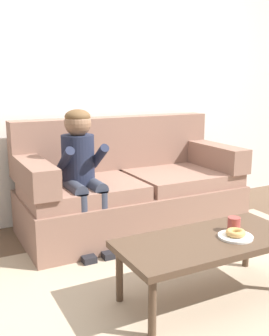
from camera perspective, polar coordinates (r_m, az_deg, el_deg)
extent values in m
plane|color=brown|center=(3.02, 6.85, -13.50)|extent=(10.00, 10.00, 0.00)
cube|color=silver|center=(3.95, -4.37, 13.63)|extent=(8.00, 0.10, 2.80)
cube|color=tan|center=(2.84, 9.78, -15.27)|extent=(2.72, 1.89, 0.01)
cube|color=#846051|center=(3.58, -0.39, -5.88)|extent=(1.94, 0.90, 0.38)
cube|color=#8C6656|center=(3.28, -7.56, -3.15)|extent=(0.93, 0.74, 0.12)
cube|color=#8C6656|center=(3.71, 6.63, -1.30)|extent=(0.93, 0.74, 0.12)
cube|color=#846051|center=(3.76, -2.83, 3.66)|extent=(1.94, 0.20, 0.49)
cube|color=#846051|center=(3.19, -14.46, -0.77)|extent=(0.20, 0.90, 0.22)
cube|color=#846051|center=(3.94, 10.94, 1.88)|extent=(0.20, 0.90, 0.22)
cube|color=#4C3828|center=(2.47, 10.56, -10.36)|extent=(1.12, 0.51, 0.04)
cylinder|color=#4C3828|center=(2.16, 2.56, -19.52)|extent=(0.04, 0.04, 0.35)
cylinder|color=#4C3828|center=(2.46, -2.17, -15.20)|extent=(0.04, 0.04, 0.35)
cylinder|color=#4C3828|center=(2.98, 15.80, -10.55)|extent=(0.04, 0.04, 0.35)
cylinder|color=#1E2338|center=(3.18, -8.11, 1.16)|extent=(0.26, 0.26, 0.40)
sphere|color=#846047|center=(3.12, -8.15, 6.44)|extent=(0.21, 0.21, 0.21)
ellipsoid|color=brown|center=(3.12, -8.18, 7.30)|extent=(0.20, 0.20, 0.12)
cylinder|color=#333847|center=(3.06, -8.48, -2.95)|extent=(0.11, 0.30, 0.11)
cylinder|color=#333847|center=(3.00, -7.39, -7.88)|extent=(0.09, 0.09, 0.44)
cube|color=black|center=(3.05, -6.93, -12.58)|extent=(0.10, 0.20, 0.06)
cylinder|color=#1E2338|center=(3.04, -9.89, 1.22)|extent=(0.07, 0.29, 0.23)
cylinder|color=#333847|center=(3.12, -5.70, -2.61)|extent=(0.11, 0.30, 0.11)
cylinder|color=#333847|center=(3.05, -4.55, -7.44)|extent=(0.09, 0.09, 0.44)
cube|color=black|center=(3.10, -4.10, -12.07)|extent=(0.10, 0.20, 0.06)
cylinder|color=#1E2338|center=(3.13, -5.14, 1.68)|extent=(0.07, 0.29, 0.23)
cylinder|color=white|center=(2.50, 14.30, -9.52)|extent=(0.21, 0.21, 0.01)
torus|color=tan|center=(2.50, 14.33, -8.99)|extent=(0.13, 0.13, 0.04)
cylinder|color=#993D38|center=(2.59, 14.09, -7.83)|extent=(0.08, 0.08, 0.09)
cube|color=#339E56|center=(3.35, 15.36, -10.72)|extent=(0.16, 0.09, 0.05)
cylinder|color=#339E56|center=(3.29, 14.25, -11.05)|extent=(0.06, 0.06, 0.05)
cylinder|color=#339E56|center=(3.40, 16.44, -10.40)|extent=(0.06, 0.06, 0.05)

